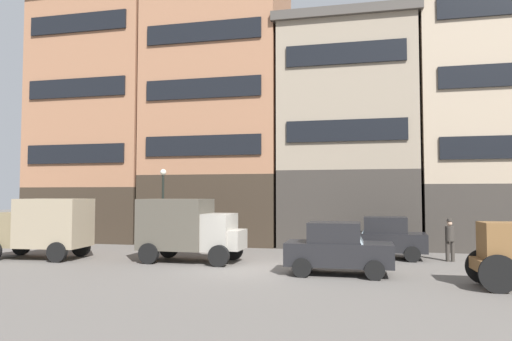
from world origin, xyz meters
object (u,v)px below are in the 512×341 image
at_px(delivery_truck_far, 189,228).
at_px(sedan_light, 338,248).
at_px(delivery_truck_near, 42,226).
at_px(streetlamp_curbside, 163,197).
at_px(pedestrian_officer, 450,238).
at_px(sedan_dark, 383,238).

height_order(delivery_truck_far, sedan_light, delivery_truck_far).
bearing_deg(sedan_light, delivery_truck_near, 174.58).
distance_m(delivery_truck_near, delivery_truck_far, 6.66).
relative_size(delivery_truck_near, streetlamp_curbside, 1.08).
height_order(pedestrian_officer, streetlamp_curbside, streetlamp_curbside).
relative_size(delivery_truck_near, sedan_light, 1.20).
bearing_deg(delivery_truck_near, sedan_light, -5.42).
relative_size(sedan_light, streetlamp_curbside, 0.90).
distance_m(delivery_truck_near, streetlamp_curbside, 5.90).
distance_m(delivery_truck_near, sedan_dark, 15.01).
distance_m(pedestrian_officer, streetlamp_curbside, 13.77).
height_order(sedan_light, streetlamp_curbside, streetlamp_curbside).
distance_m(delivery_truck_near, sedan_light, 12.96).
xyz_separation_m(delivery_truck_near, streetlamp_curbside, (3.75, 4.38, 1.25)).
distance_m(sedan_dark, pedestrian_officer, 2.73).
relative_size(delivery_truck_far, sedan_dark, 1.17).
bearing_deg(pedestrian_officer, delivery_truck_far, -166.92).
bearing_deg(sedan_dark, streetlamp_curbside, 174.37).
distance_m(sedan_dark, sedan_light, 4.85).
bearing_deg(delivery_truck_near, streetlamp_curbside, 49.46).
relative_size(sedan_light, pedestrian_officer, 2.07).
bearing_deg(sedan_light, sedan_dark, 68.95).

